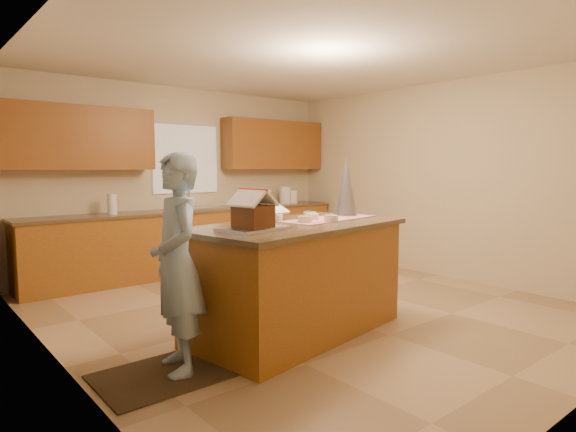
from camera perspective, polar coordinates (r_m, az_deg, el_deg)
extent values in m
plane|color=tan|center=(5.39, 2.22, -10.74)|extent=(5.50, 5.50, 0.00)
plane|color=silver|center=(5.30, 2.34, 18.52)|extent=(5.50, 5.50, 0.00)
plane|color=beige|center=(7.44, -12.07, 4.25)|extent=(5.50, 5.50, 0.00)
plane|color=beige|center=(3.96, -25.74, 2.58)|extent=(5.50, 5.50, 0.00)
plane|color=beige|center=(7.09, 17.52, 4.04)|extent=(5.50, 5.50, 0.00)
plane|color=gray|center=(3.21, -21.84, 0.32)|extent=(0.00, 2.50, 2.50)
cube|color=white|center=(7.42, -12.01, 6.57)|extent=(1.05, 0.03, 1.00)
cube|color=#925F1E|center=(7.26, -10.82, -2.97)|extent=(4.80, 0.60, 0.88)
cube|color=brown|center=(7.20, -10.88, 0.65)|extent=(4.85, 0.63, 0.04)
cube|color=#955720|center=(6.70, -23.39, 8.46)|extent=(1.85, 0.35, 0.80)
cube|color=#955720|center=(8.14, -1.74, 8.37)|extent=(1.85, 0.35, 0.80)
cube|color=silver|center=(7.21, -10.88, 0.57)|extent=(0.70, 0.45, 0.12)
cylinder|color=silver|center=(7.35, -11.59, 1.98)|extent=(0.03, 0.03, 0.28)
cube|color=#925F1E|center=(4.49, 1.01, -7.66)|extent=(2.13, 1.30, 0.98)
cube|color=brown|center=(4.40, 1.02, -1.17)|extent=(2.23, 1.41, 0.04)
cube|color=#9F0B1B|center=(4.78, 4.89, -0.31)|extent=(1.16, 0.57, 0.01)
cube|color=silver|center=(3.91, -4.14, -1.52)|extent=(0.56, 0.45, 0.03)
cube|color=white|center=(4.79, -1.55, 0.87)|extent=(0.27, 0.23, 0.10)
cone|color=#B1B3BE|center=(5.09, 6.86, 3.44)|extent=(0.28, 0.28, 0.61)
cube|color=black|center=(3.89, -13.36, -17.49)|extent=(1.11, 0.72, 0.01)
imported|color=#A2C7E6|center=(3.67, -12.96, -5.44)|extent=(0.51, 0.67, 1.63)
cylinder|color=white|center=(7.90, -2.63, 2.21)|extent=(0.17, 0.17, 0.24)
cylinder|color=white|center=(8.15, -0.34, 2.48)|extent=(0.20, 0.20, 0.28)
cylinder|color=white|center=(8.26, 0.57, 2.29)|extent=(0.15, 0.15, 0.22)
cylinder|color=white|center=(6.69, -20.07, 1.31)|extent=(0.12, 0.12, 0.26)
cube|color=brown|center=(3.90, -4.15, -0.02)|extent=(0.28, 0.30, 0.18)
cube|color=white|center=(3.84, -4.92, 2.13)|extent=(0.21, 0.33, 0.14)
cube|color=white|center=(3.94, -3.43, 2.23)|extent=(0.21, 0.33, 0.14)
cylinder|color=red|center=(3.88, -4.17, 3.11)|extent=(0.07, 0.31, 0.02)
cylinder|color=#753195|center=(4.48, -4.67, -0.37)|extent=(0.13, 0.13, 0.06)
cylinder|color=gold|center=(4.45, 2.00, -0.40)|extent=(0.13, 0.13, 0.06)
cylinder|color=teal|center=(4.87, 2.59, 0.13)|extent=(0.13, 0.13, 0.06)
cylinder|color=green|center=(4.61, -1.45, -0.18)|extent=(0.13, 0.13, 0.06)
cylinder|color=gold|center=(4.55, 5.11, -0.29)|extent=(0.13, 0.13, 0.06)
cylinder|color=silver|center=(4.69, 2.86, -0.09)|extent=(0.13, 0.13, 0.06)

